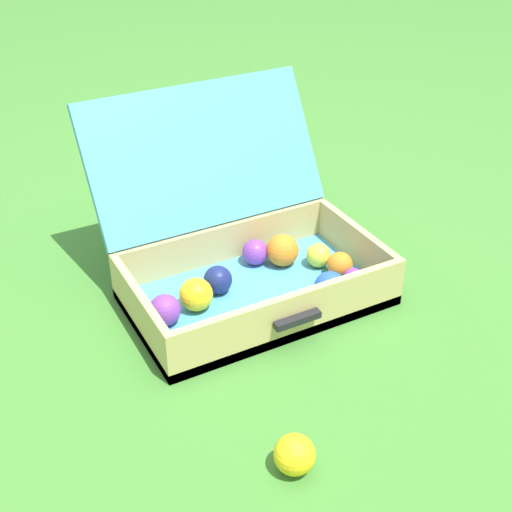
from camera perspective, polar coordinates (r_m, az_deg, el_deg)
name	(u,v)px	position (r m, az deg, el deg)	size (l,w,h in m)	color
ground_plane	(260,290)	(1.72, 0.30, -2.79)	(16.00, 16.00, 0.00)	#3D7A2D
open_suitcase	(244,252)	(1.68, -0.96, 0.35)	(0.59, 0.57, 0.43)	#4799C6
stray_ball_on_grass	(295,455)	(1.28, 3.16, -15.84)	(0.08, 0.08, 0.08)	yellow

